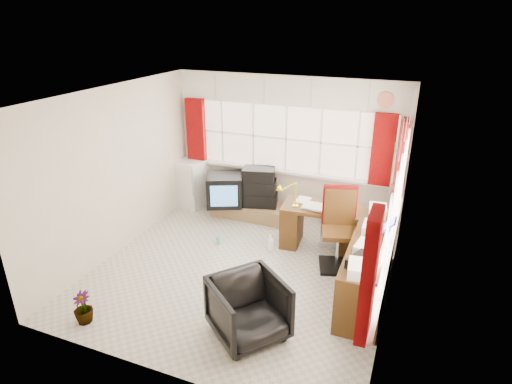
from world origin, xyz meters
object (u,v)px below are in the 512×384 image
task_chair (339,225)px  mini_fridge (192,183)px  desk (321,225)px  crt_tv (224,190)px  office_chair (249,309)px  radiator (332,231)px  desk_lamp (296,189)px  tv_bench (251,210)px  credenza (368,266)px

task_chair → mini_fridge: task_chair is taller
desk → crt_tv: size_ratio=1.60×
office_chair → radiator: 2.45m
task_chair → crt_tv: (-2.20, 0.80, -0.10)m
office_chair → crt_tv: crt_tv is taller
office_chair → mini_fridge: bearing=78.7°
desk_lamp → radiator: (0.54, 0.27, -0.74)m
task_chair → tv_bench: size_ratio=0.85×
desk_lamp → credenza: bearing=-32.6°
radiator → credenza: 1.28m
desk → crt_tv: (-1.87, 0.43, 0.14)m
desk → desk_lamp: 0.71m
credenza → office_chair: bearing=-129.9°
desk_lamp → task_chair: size_ratio=0.34×
task_chair → crt_tv: bearing=160.1°
credenza → crt_tv: 3.04m
radiator → tv_bench: (-1.58, 0.46, -0.11)m
desk → credenza: credenza is taller
desk → task_chair: (0.33, -0.37, 0.24)m
task_chair → credenza: (0.52, -0.55, -0.24)m
desk_lamp → office_chair: desk_lamp is taller
desk → mini_fridge: 2.76m
desk → tv_bench: size_ratio=0.89×
office_chair → credenza: bearing=-0.4°
task_chair → radiator: size_ratio=2.04×
crt_tv → tv_bench: bearing=21.3°
desk → task_chair: bearing=-47.7°
desk_lamp → radiator: bearing=26.7°
radiator → tv_bench: bearing=164.0°
credenza → crt_tv: size_ratio=2.56×
credenza → crt_tv: credenza is taller
desk_lamp → credenza: size_ratio=0.20×
crt_tv → task_chair: bearing=-19.9°
desk → credenza: (0.85, -0.92, 0.00)m
task_chair → desk: bearing=132.3°
radiator → office_chair: bearing=-100.0°
desk → crt_tv: bearing=167.0°
desk_lamp → radiator: desk_lamp is taller
desk → desk_lamp: (-0.39, -0.13, 0.58)m
task_chair → office_chair: size_ratio=1.52×
office_chair → credenza: 1.75m
crt_tv → mini_fridge: size_ratio=0.86×
desk → mini_fridge: size_ratio=1.38×
radiator → crt_tv: bearing=172.0°
task_chair → office_chair: task_chair is taller
task_chair → mini_fridge: size_ratio=1.31×
desk_lamp → crt_tv: bearing=159.3°
credenza → mini_fridge: size_ratio=2.21×
radiator → tv_bench: size_ratio=0.42×
radiator → credenza: (0.70, -1.06, 0.15)m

